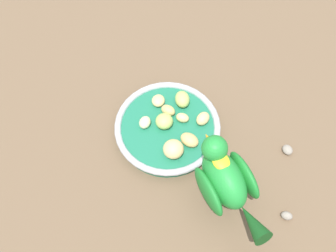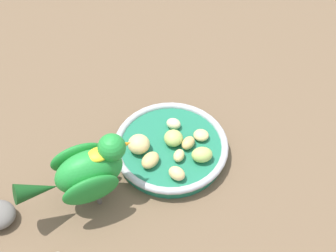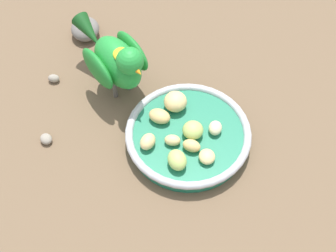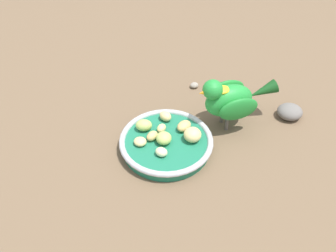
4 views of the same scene
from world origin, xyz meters
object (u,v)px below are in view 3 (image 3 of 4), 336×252
Objects in this scene: parrot at (116,59)px; rock_large at (85,29)px; apple_piece_3 at (207,157)px; pebble_1 at (46,139)px; apple_piece_8 at (175,102)px; pebble_0 at (54,78)px; apple_piece_6 at (172,140)px; apple_piece_5 at (147,141)px; apple_piece_4 at (177,160)px; feeding_bowl at (188,136)px; apple_piece_2 at (160,116)px; apple_piece_1 at (215,128)px; apple_piece_7 at (192,146)px; apple_piece_0 at (193,130)px.

parrot reaches higher than rock_large.
apple_piece_3 is 0.27m from pebble_1.
pebble_1 is (0.11, 0.20, -0.03)m from apple_piece_8.
pebble_0 is (0.21, 0.11, -0.03)m from apple_piece_8.
apple_piece_6 is 0.17m from parrot.
rock_large is (0.29, -0.09, -0.02)m from apple_piece_5.
apple_piece_4 is 0.36m from rock_large.
feeding_bowl is 0.04m from apple_piece_6.
apple_piece_4 is 0.21m from parrot.
apple_piece_3 is 0.23m from parrot.
apple_piece_4 reaches higher than pebble_1.
apple_piece_6 is (-0.05, 0.02, -0.00)m from apple_piece_2.
parrot reaches higher than apple_piece_1.
apple_piece_5 is 0.30m from rock_large.
apple_piece_6 reaches higher than pebble_1.
rock_large is (0.34, -0.04, -0.02)m from apple_piece_7.
apple_piece_5 reaches higher than pebble_0.
apple_piece_7 is 1.41× the size of pebble_0.
apple_piece_1 is 0.08m from apple_piece_8.
apple_piece_7 is (-0.05, -0.05, -0.00)m from apple_piece_5.
apple_piece_8 reaches higher than apple_piece_2.
apple_piece_2 is (0.08, 0.05, 0.00)m from apple_piece_1.
apple_piece_2 is at bearing 171.01° from rock_large.
parrot is at bearing -20.72° from apple_piece_5.
apple_piece_4 is at bearing -169.99° from apple_piece_5.
apple_piece_3 is at bearing -121.54° from apple_piece_4.
parrot is 9.49× the size of pebble_0.
apple_piece_7 reaches higher than rock_large.
apple_piece_1 is 0.91× the size of apple_piece_7.
apple_piece_7 is 1.34× the size of pebble_1.
apple_piece_0 reaches higher than feeding_bowl.
pebble_0 is (0.29, 0.13, -0.03)m from apple_piece_1.
apple_piece_8 is 0.12m from parrot.
pebble_1 is at bearing 55.76° from apple_piece_2.
apple_piece_4 reaches higher than rock_large.
apple_piece_3 is 0.96× the size of apple_piece_7.
apple_piece_7 is 0.75× the size of apple_piece_8.
apple_piece_7 is at bearing 145.60° from feeding_bowl.
apple_piece_3 is 1.09× the size of apple_piece_6.
apple_piece_1 is at bearing 20.70° from parrot.
rock_large is (0.15, -0.04, -0.06)m from parrot.
apple_piece_2 is 0.11m from apple_piece_3.
apple_piece_2 and apple_piece_5 have the same top height.
pebble_0 is at bearing 19.20° from apple_piece_2.
apple_piece_8 is 1.87× the size of pebble_0.
parrot is at bearing -6.97° from apple_piece_6.
apple_piece_3 is at bearing 174.15° from rock_large.
apple_piece_4 reaches higher than apple_piece_5.
feeding_bowl is 0.24m from pebble_1.
pebble_0 is at bearing 19.12° from apple_piece_0.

